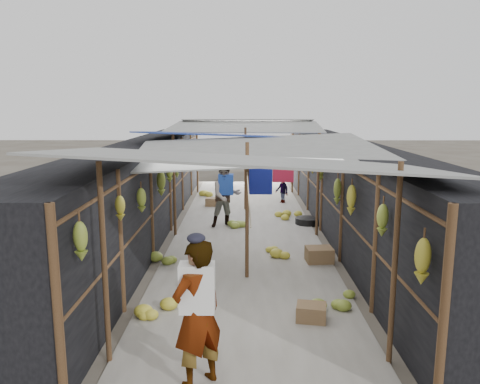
{
  "coord_description": "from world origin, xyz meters",
  "views": [
    {
      "loc": [
        -0.08,
        -5.53,
        3.24
      ],
      "look_at": [
        -0.15,
        5.32,
        1.25
      ],
      "focal_mm": 35.0,
      "sensor_mm": 36.0,
      "label": 1
    }
  ],
  "objects_px": {
    "black_basin": "(307,221)",
    "crate_near": "(311,313)",
    "vendor_seated": "(282,189)",
    "vendor_elderly": "(198,314)",
    "shopper_blue": "(226,196)"
  },
  "relations": [
    {
      "from": "shopper_blue",
      "to": "black_basin",
      "type": "bearing_deg",
      "value": -11.56
    },
    {
      "from": "crate_near",
      "to": "shopper_blue",
      "type": "bearing_deg",
      "value": 115.33
    },
    {
      "from": "vendor_elderly",
      "to": "shopper_blue",
      "type": "bearing_deg",
      "value": -130.27
    },
    {
      "from": "crate_near",
      "to": "vendor_seated",
      "type": "xyz_separation_m",
      "value": [
        0.28,
        8.87,
        0.37
      ]
    },
    {
      "from": "black_basin",
      "to": "shopper_blue",
      "type": "distance_m",
      "value": 2.38
    },
    {
      "from": "black_basin",
      "to": "shopper_blue",
      "type": "relative_size",
      "value": 0.37
    },
    {
      "from": "shopper_blue",
      "to": "vendor_seated",
      "type": "height_order",
      "value": "shopper_blue"
    },
    {
      "from": "vendor_elderly",
      "to": "vendor_seated",
      "type": "height_order",
      "value": "vendor_elderly"
    },
    {
      "from": "black_basin",
      "to": "crate_near",
      "type": "bearing_deg",
      "value": -97.0
    },
    {
      "from": "crate_near",
      "to": "shopper_blue",
      "type": "relative_size",
      "value": 0.26
    },
    {
      "from": "vendor_elderly",
      "to": "shopper_blue",
      "type": "xyz_separation_m",
      "value": [
        0.07,
        7.36,
        -0.03
      ]
    },
    {
      "from": "black_basin",
      "to": "vendor_seated",
      "type": "xyz_separation_m",
      "value": [
        -0.45,
        2.91,
        0.41
      ]
    },
    {
      "from": "crate_near",
      "to": "vendor_seated",
      "type": "distance_m",
      "value": 8.88
    },
    {
      "from": "vendor_elderly",
      "to": "black_basin",
      "type": "bearing_deg",
      "value": -146.55
    },
    {
      "from": "vendor_elderly",
      "to": "shopper_blue",
      "type": "height_order",
      "value": "vendor_elderly"
    }
  ]
}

